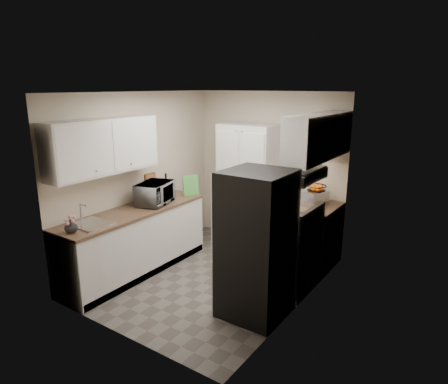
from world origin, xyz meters
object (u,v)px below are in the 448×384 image
object	(u,v)px
pantry_cabinet	(248,187)
electric_range	(289,252)
toaster_oven	(314,198)
microwave	(155,193)
wine_bottle	(166,186)
refrigerator	(256,245)

from	to	relation	value
pantry_cabinet	electric_range	bearing A→B (deg)	-38.22
pantry_cabinet	toaster_oven	distance (m)	1.16
electric_range	toaster_oven	world-z (taller)	toaster_oven
microwave	toaster_oven	size ratio (longest dim) A/B	1.55
electric_range	wine_bottle	bearing A→B (deg)	-179.59
pantry_cabinet	refrigerator	world-z (taller)	pantry_cabinet
electric_range	toaster_oven	bearing A→B (deg)	91.23
pantry_cabinet	electric_range	xyz separation A→B (m)	(1.17, -0.93, -0.52)
pantry_cabinet	microwave	distance (m)	1.56
electric_range	refrigerator	xyz separation A→B (m)	(-0.03, -0.80, 0.37)
refrigerator	microwave	world-z (taller)	refrigerator
microwave	wine_bottle	distance (m)	0.45
refrigerator	microwave	size ratio (longest dim) A/B	2.99
refrigerator	electric_range	bearing A→B (deg)	87.52
pantry_cabinet	wine_bottle	bearing A→B (deg)	-134.42
refrigerator	microwave	distance (m)	1.95
microwave	toaster_oven	distance (m)	2.29
wine_bottle	toaster_oven	bearing A→B (deg)	21.66
wine_bottle	pantry_cabinet	bearing A→B (deg)	45.58
refrigerator	toaster_oven	size ratio (longest dim) A/B	4.63
microwave	wine_bottle	size ratio (longest dim) A/B	1.75
microwave	wine_bottle	xyz separation A→B (m)	(-0.16, 0.42, 0.00)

